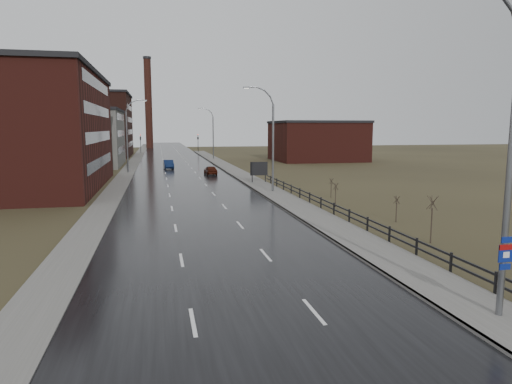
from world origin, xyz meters
name	(u,v)px	position (x,y,z in m)	size (l,w,h in m)	color
ground	(284,374)	(0.00, 0.00, 0.00)	(320.00, 320.00, 0.00)	#2D2819
road	(180,173)	(0.00, 60.00, 0.03)	(14.00, 300.00, 0.06)	black
sidewalk_right	(273,193)	(8.60, 35.00, 0.09)	(3.20, 180.00, 0.18)	#595651
curb_right	(259,194)	(7.08, 35.00, 0.09)	(0.16, 180.00, 0.18)	slate
sidewalk_left	(126,174)	(-8.20, 60.00, 0.06)	(2.40, 260.00, 0.12)	#595651
warehouse_mid	(76,137)	(-17.99, 78.00, 5.26)	(16.32, 20.40, 10.50)	slate
warehouse_far	(75,125)	(-22.99, 108.00, 7.76)	(26.52, 24.48, 15.50)	#331611
building_right	(317,141)	(30.30, 82.00, 4.26)	(18.36, 16.32, 8.50)	#471914
smokestack	(148,103)	(-6.00, 150.00, 15.50)	(2.70, 2.70, 30.70)	#331611
streetlight_main	(503,156)	(8.47, 2.00, 6.06)	(3.91, 0.29, 12.11)	slate
streetlight_right_mid	(270,139)	(8.50, 36.00, 5.84)	(3.36, 0.28, 11.35)	slate
streetlight_left	(129,136)	(-7.70, 62.00, 5.84)	(3.36, 0.28, 11.35)	slate
streetlight_right_far	(212,133)	(8.50, 90.00, 5.84)	(3.36, 0.28, 11.35)	slate
guardrail	(353,216)	(10.30, 18.31, 0.71)	(0.10, 53.05, 1.10)	black
shrub_c	(432,218)	(12.90, 12.65, 1.57)	(0.69, 0.73, 2.94)	#382D23
shrub_d	(396,208)	(14.01, 18.85, 1.06)	(0.48, 0.50, 1.99)	#382D23
shrub_e	(336,194)	(12.04, 26.01, 1.16)	(0.52, 0.55, 2.19)	#382D23
shrub_f	(331,187)	(13.72, 31.33, 1.05)	(0.48, 0.50, 1.99)	#382D23
billboard	(259,169)	(9.10, 44.37, 1.83)	(2.24, 0.17, 2.76)	black
traffic_light_left	(140,137)	(-8.00, 120.00, 4.60)	(0.58, 2.73, 5.30)	black
traffic_light_right	(198,136)	(8.00, 120.00, 4.60)	(0.58, 2.73, 5.30)	black
car_near	(169,165)	(-1.62, 67.79, 0.75)	(1.58, 4.54, 1.50)	#0C1A3E
car_far	(211,170)	(4.30, 56.11, 0.69)	(1.63, 4.06, 1.38)	#43150B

